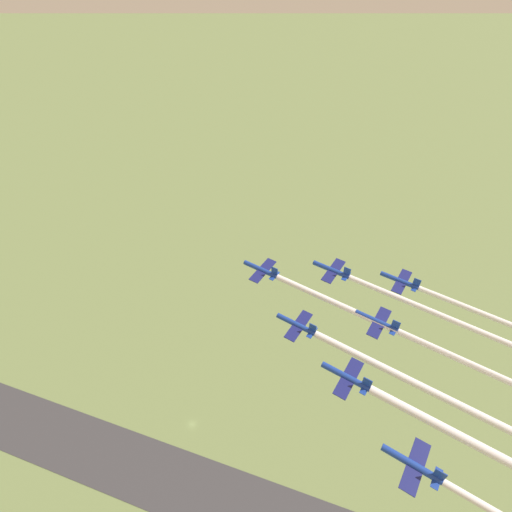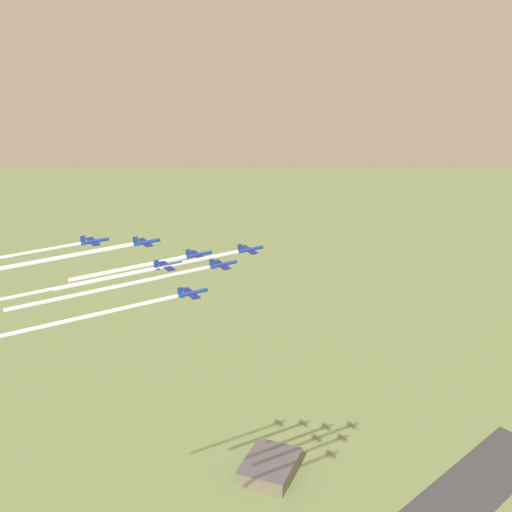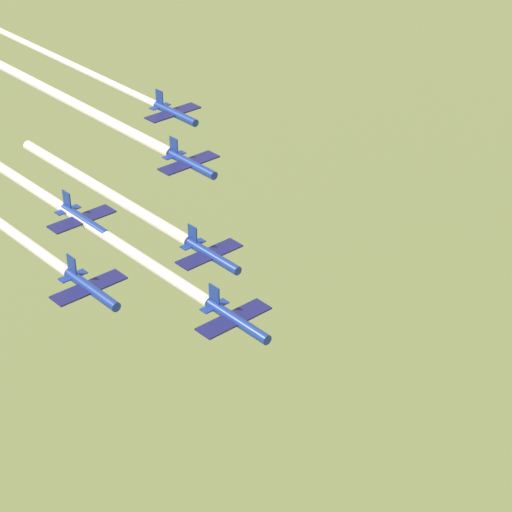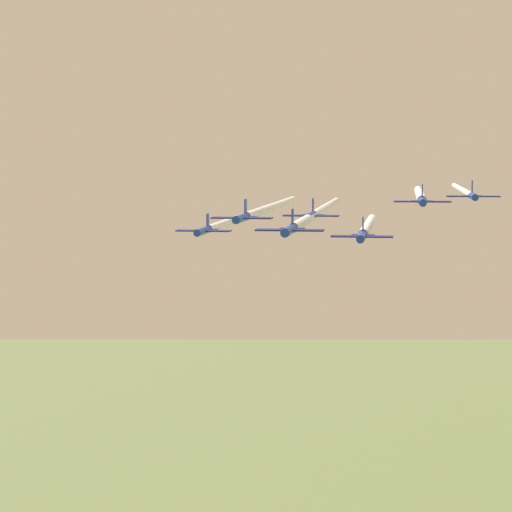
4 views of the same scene
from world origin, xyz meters
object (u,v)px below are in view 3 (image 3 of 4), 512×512
Objects in this scene: jet_1 at (211,255)px; jet_3 at (190,163)px; jet_2 at (90,288)px; jet_4 at (83,219)px; jet_6 at (174,113)px; jet_0 at (235,319)px.

jet_3 reaches higher than jet_1.
jet_2 reaches higher than jet_4.
jet_6 is (3.87, 25.08, 2.25)m from jet_4.
jet_0 is 1.00× the size of jet_2.
jet_6 is at bearing -139.64° from jet_2.
jet_0 is 1.00× the size of jet_3.
jet_2 is 38.68m from jet_6.
jet_1 is at bearing 59.53° from jet_3.
jet_1 is 1.00× the size of jet_2.
jet_6 is at bearing -120.47° from jet_1.
jet_0 is at bearing 90.00° from jet_4.
jet_0 is 29.11m from jet_3.
jet_0 reaches higher than jet_1.
jet_4 is at bearing -90.00° from jet_0.
jet_2 is at bearing 29.54° from jet_3.
jet_4 is (-5.26, 13.53, -0.38)m from jet_2.
jet_3 is (-5.26, 13.53, 3.73)m from jet_1.
jet_3 is at bearing -120.47° from jet_1.
jet_1 is 14.62m from jet_4.
jet_3 is 1.00× the size of jet_6.
jet_3 is 14.85m from jet_4.
jet_2 is 14.52m from jet_4.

